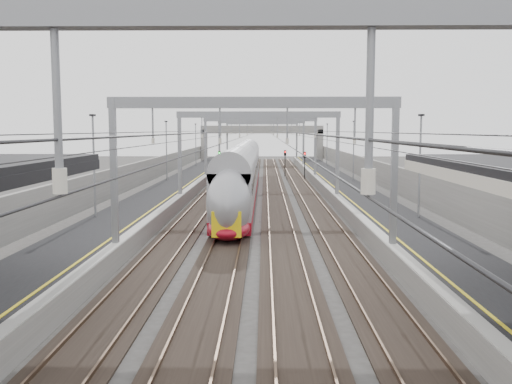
{
  "coord_description": "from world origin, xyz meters",
  "views": [
    {
      "loc": [
        0.5,
        -3.5,
        6.15
      ],
      "look_at": [
        0.0,
        29.22,
        2.57
      ],
      "focal_mm": 40.0,
      "sensor_mm": 36.0,
      "label": 1
    }
  ],
  "objects": [
    {
      "name": "platform_right",
      "position": [
        8.0,
        45.0,
        0.5
      ],
      "size": [
        4.0,
        120.0,
        1.0
      ],
      "primitive_type": "cube",
      "color": "black",
      "rests_on": "ground"
    },
    {
      "name": "signal_red_far",
      "position": [
        5.4,
        66.18,
        2.42
      ],
      "size": [
        0.32,
        0.32,
        3.48
      ],
      "color": "black",
      "rests_on": "ground"
    },
    {
      "name": "overhead_line",
      "position": [
        0.0,
        51.62,
        6.14
      ],
      "size": [
        13.0,
        140.0,
        6.6
      ],
      "color": "gray",
      "rests_on": "platform_left"
    },
    {
      "name": "wall_right",
      "position": [
        11.2,
        45.0,
        1.6
      ],
      "size": [
        0.3,
        120.0,
        3.2
      ],
      "primitive_type": "cube",
      "color": "slate",
      "rests_on": "ground"
    },
    {
      "name": "tracks",
      "position": [
        0.0,
        45.0,
        0.05
      ],
      "size": [
        11.4,
        140.0,
        0.2
      ],
      "color": "black",
      "rests_on": "ground"
    },
    {
      "name": "signal_green",
      "position": [
        -5.2,
        68.15,
        2.42
      ],
      "size": [
        0.32,
        0.32,
        3.48
      ],
      "color": "black",
      "rests_on": "ground"
    },
    {
      "name": "overbridge",
      "position": [
        0.0,
        100.0,
        5.31
      ],
      "size": [
        22.0,
        2.2,
        6.9
      ],
      "color": "slate",
      "rests_on": "ground"
    },
    {
      "name": "wall_left",
      "position": [
        -11.2,
        45.0,
        1.6
      ],
      "size": [
        0.3,
        120.0,
        3.2
      ],
      "primitive_type": "cube",
      "color": "slate",
      "rests_on": "ground"
    },
    {
      "name": "train",
      "position": [
        -1.5,
        47.01,
        1.95
      ],
      "size": [
        2.49,
        45.37,
        3.95
      ],
      "color": "maroon",
      "rests_on": "ground"
    },
    {
      "name": "platform_left",
      "position": [
        -8.0,
        45.0,
        0.5
      ],
      "size": [
        4.0,
        120.0,
        1.0
      ],
      "primitive_type": "cube",
      "color": "black",
      "rests_on": "ground"
    },
    {
      "name": "signal_red_near",
      "position": [
        3.2,
        71.88,
        2.42
      ],
      "size": [
        0.32,
        0.32,
        3.48
      ],
      "color": "black",
      "rests_on": "ground"
    }
  ]
}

